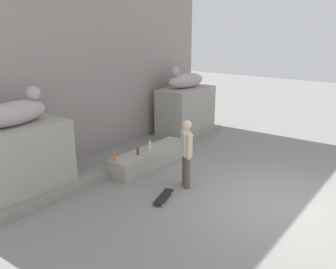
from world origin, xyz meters
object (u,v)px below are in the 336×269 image
(statue_reclining_right, at_px, (186,80))
(bottle_orange, at_px, (114,156))
(skateboard, at_px, (164,197))
(bottle_clear, at_px, (150,146))
(bottle_brown, at_px, (138,151))
(skater, at_px, (186,151))
(statue_reclining_left, at_px, (15,112))

(statue_reclining_right, distance_m, bottle_orange, 4.64)
(skateboard, distance_m, bottle_clear, 2.11)
(bottle_brown, bearing_deg, bottle_orange, 163.04)
(skater, distance_m, bottle_brown, 1.61)
(skateboard, bearing_deg, skater, 160.98)
(statue_reclining_left, relative_size, statue_reclining_right, 1.00)
(bottle_orange, bearing_deg, statue_reclining_right, 11.46)
(bottle_clear, bearing_deg, statue_reclining_left, 160.84)
(skateboard, xyz_separation_m, bottle_clear, (1.33, 1.55, 0.53))
(statue_reclining_left, relative_size, bottle_brown, 6.37)
(statue_reclining_right, xyz_separation_m, skater, (-3.68, -2.65, -1.04))
(statue_reclining_left, bearing_deg, skater, -52.60)
(bottle_brown, distance_m, bottle_orange, 0.69)
(statue_reclining_left, height_order, bottle_brown, statue_reclining_left)
(statue_reclining_right, relative_size, skateboard, 2.03)
(statue_reclining_left, xyz_separation_m, statue_reclining_right, (6.32, 0.00, 0.00))
(bottle_orange, bearing_deg, statue_reclining_left, 156.12)
(bottle_brown, relative_size, bottle_orange, 1.02)
(skateboard, relative_size, bottle_orange, 3.23)
(skater, relative_size, bottle_orange, 6.55)
(statue_reclining_left, xyz_separation_m, skater, (2.64, -2.65, -1.04))
(statue_reclining_right, height_order, bottle_orange, statue_reclining_right)
(statue_reclining_left, height_order, statue_reclining_right, same)
(statue_reclining_right, distance_m, skater, 4.65)
(statue_reclining_right, relative_size, bottle_brown, 6.41)
(statue_reclining_right, bearing_deg, skater, 44.67)
(statue_reclining_left, bearing_deg, bottle_orange, -31.42)
(statue_reclining_left, height_order, bottle_clear, statue_reclining_left)
(statue_reclining_left, bearing_deg, skateboard, -63.25)
(skater, relative_size, bottle_brown, 6.41)
(statue_reclining_right, xyz_separation_m, bottle_brown, (-3.68, -1.08, -1.39))
(bottle_brown, bearing_deg, statue_reclining_left, 157.79)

